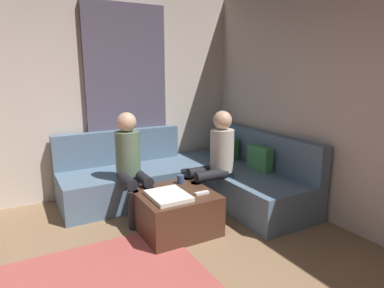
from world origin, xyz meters
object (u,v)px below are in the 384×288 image
at_px(person_on_couch_back, 215,157).
at_px(person_on_couch_side, 131,161).
at_px(sectional_couch, 192,178).
at_px(coffee_mug, 181,179).
at_px(ottoman, 175,211).
at_px(game_remote, 202,193).

bearing_deg(person_on_couch_back, person_on_couch_side, 71.34).
bearing_deg(sectional_couch, person_on_couch_side, -80.29).
bearing_deg(coffee_mug, ottoman, -39.29).
xyz_separation_m(ottoman, coffee_mug, (-0.22, 0.18, 0.26)).
bearing_deg(game_remote, coffee_mug, -174.29).
bearing_deg(coffee_mug, person_on_couch_back, 91.39).
bearing_deg(sectional_couch, coffee_mug, -40.73).
distance_m(coffee_mug, person_on_couch_side, 0.59).
relative_size(coffee_mug, game_remote, 0.63).
bearing_deg(person_on_couch_back, coffee_mug, 91.39).
distance_m(coffee_mug, game_remote, 0.40).
bearing_deg(game_remote, person_on_couch_side, -145.29).
height_order(coffee_mug, person_on_couch_back, person_on_couch_back).
bearing_deg(game_remote, sectional_couch, 157.29).
height_order(sectional_couch, person_on_couch_back, person_on_couch_back).
distance_m(ottoman, person_on_couch_back, 0.81).
xyz_separation_m(sectional_couch, game_remote, (0.87, -0.36, 0.15)).
distance_m(sectional_couch, ottoman, 0.91).
distance_m(sectional_couch, game_remote, 0.95).
relative_size(game_remote, person_on_couch_side, 0.12).
height_order(game_remote, person_on_couch_back, person_on_couch_back).
relative_size(ottoman, coffee_mug, 8.00).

